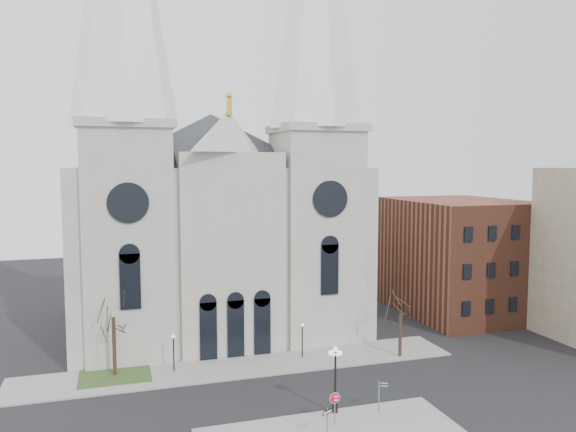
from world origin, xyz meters
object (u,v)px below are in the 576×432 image
object	(u,v)px
stop_sign	(335,401)
one_way_sign	(327,418)
street_name_sign	(380,393)
globe_lamp	(335,371)

from	to	relation	value
stop_sign	one_way_sign	size ratio (longest dim) A/B	1.11
one_way_sign	street_name_sign	distance (m)	5.91
stop_sign	street_name_sign	xyz separation A→B (m)	(4.00, 0.98, -0.32)
stop_sign	one_way_sign	distance (m)	2.16
globe_lamp	stop_sign	bearing A→B (deg)	-113.03
stop_sign	street_name_sign	size ratio (longest dim) A/B	1.01
stop_sign	one_way_sign	bearing A→B (deg)	-106.36
stop_sign	globe_lamp	size ratio (longest dim) A/B	0.47
globe_lamp	one_way_sign	xyz separation A→B (m)	(-2.02, -3.57, -1.69)
globe_lamp	street_name_sign	distance (m)	3.76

